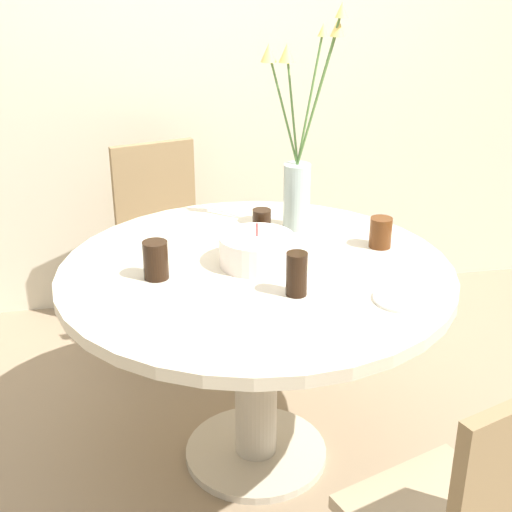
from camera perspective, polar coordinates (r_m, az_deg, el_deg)
name	(u,v)px	position (r m, az deg, el deg)	size (l,w,h in m)	color
ground_plane	(256,455)	(2.72, 0.00, -15.63)	(16.00, 16.00, 0.00)	#89755B
wall_back	(202,43)	(3.46, -4.36, 16.64)	(8.00, 0.05, 2.60)	beige
dining_table	(256,307)	(2.38, 0.00, -4.13)	(1.29, 1.29, 0.76)	beige
chair_right_flank	(164,234)	(3.25, -7.40, 1.76)	(0.49, 0.49, 0.92)	#9E896B
birthday_cake	(257,250)	(2.32, 0.08, 0.49)	(0.25, 0.25, 0.14)	white
flower_vase	(298,159)	(2.56, 3.39, 7.74)	(0.26, 0.22, 0.79)	#9EB2AD
side_plate	(404,299)	(2.15, 11.73, -3.37)	(0.18, 0.18, 0.01)	white
drink_glass_0	(381,232)	(2.49, 9.94, 1.87)	(0.08, 0.08, 0.11)	#51280F
drink_glass_1	(156,260)	(2.24, -8.03, -0.32)	(0.08, 0.08, 0.12)	black
drink_glass_2	(262,226)	(2.49, 0.46, 2.43)	(0.07, 0.07, 0.12)	black
drink_glass_3	(297,274)	(2.11, 3.27, -1.44)	(0.06, 0.06, 0.13)	black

